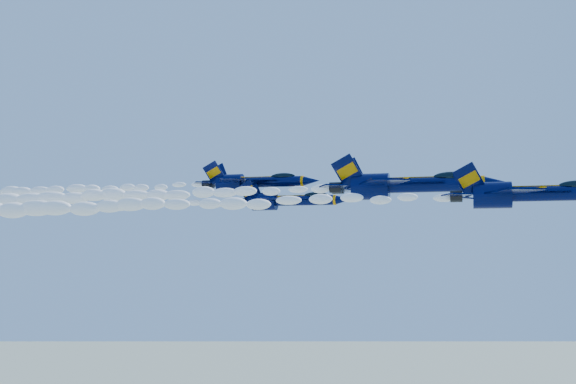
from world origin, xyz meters
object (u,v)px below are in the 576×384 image
(jet_fourth, at_px, (253,182))
(jet_second, at_px, (405,185))
(jet_lead, at_px, (529,193))
(jet_third, at_px, (287,200))

(jet_fourth, bearing_deg, jet_second, -34.23)
(jet_lead, xyz_separation_m, jet_second, (-11.88, 8.55, 1.91))
(jet_second, bearing_deg, jet_third, 143.04)
(jet_lead, bearing_deg, jet_third, 143.53)
(jet_lead, height_order, jet_third, jet_third)
(jet_lead, bearing_deg, jet_fourth, 145.24)
(jet_second, distance_m, jet_fourth, 27.65)
(jet_third, bearing_deg, jet_second, -36.96)
(jet_second, xyz_separation_m, jet_third, (-17.08, 12.85, -0.48))
(jet_second, relative_size, jet_fourth, 1.11)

